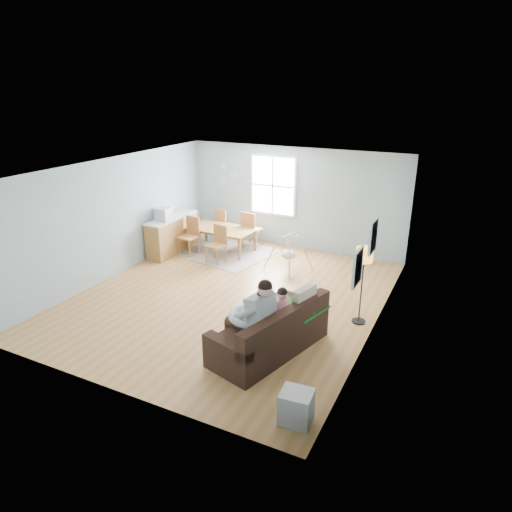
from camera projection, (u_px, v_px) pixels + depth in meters
The scene contains 22 objects.
room at pixel (228, 183), 8.77m from camera, with size 8.40×9.40×3.90m.
window at pixel (273, 186), 12.20m from camera, with size 1.32×0.08×1.62m.
pictures at pixel (365, 251), 6.87m from camera, with size 0.05×1.34×0.74m.
wall_plates at pixel (228, 174), 12.72m from camera, with size 0.67×0.02×0.66m.
sofa at pixel (272, 335), 7.56m from camera, with size 1.46×2.32×0.87m.
green_throw at pixel (295, 306), 8.02m from camera, with size 0.98×0.79×0.04m, color #16631B.
beige_pillow at pixel (304, 302), 7.64m from camera, with size 0.14×0.51×0.51m, color #BFAE92.
father at pixel (254, 315), 7.26m from camera, with size 1.09×0.65×1.44m.
nursing_pillow at pixel (246, 316), 7.40m from camera, with size 0.59×0.59×0.16m, color #CBE1FE.
infant at pixel (247, 311), 7.40m from camera, with size 0.16×0.37×0.14m.
toddler at pixel (277, 306), 7.60m from camera, with size 0.60×0.36×0.90m.
floor_lamp at pixel (364, 261), 8.17m from camera, with size 0.30×0.30×1.49m.
storage_cube at pixel (296, 407), 6.00m from camera, with size 0.45×0.41×0.46m.
rug at pixel (221, 250), 12.26m from camera, with size 2.64×2.01×0.01m, color #A09992.
dining_table at pixel (221, 239), 12.15m from camera, with size 1.79×1.00×0.63m, color brown.
chair_sw at pixel (190, 233), 11.85m from camera, with size 0.50×0.50×1.00m.
chair_se at pixel (218, 241), 11.32m from camera, with size 0.48×0.48×0.94m.
chair_nw at pixel (223, 223), 12.83m from camera, with size 0.51×0.51×0.94m.
chair_ne at pixel (250, 227), 12.27m from camera, with size 0.50×0.50×1.02m.
counter at pixel (172, 234), 12.01m from camera, with size 0.52×1.72×0.96m.
monitor at pixel (163, 214), 11.50m from camera, with size 0.35×0.33×0.32m.
baby_swing at pixel (288, 254), 10.90m from camera, with size 1.10×1.11×0.88m.
Camera 1 is at (4.35, -7.56, 4.22)m, focal length 32.00 mm.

